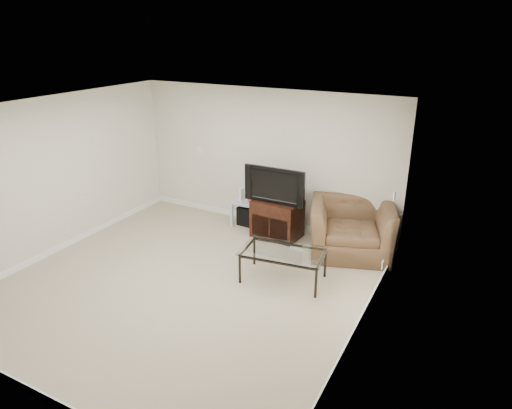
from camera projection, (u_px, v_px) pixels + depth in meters
The scene contains 18 objects.
floor at pixel (187, 283), 6.61m from camera, with size 5.00×5.00×0.00m, color tan.
ceiling at pixel (176, 110), 5.70m from camera, with size 5.00×5.00×0.00m, color white.
wall_back at pixel (265, 159), 8.22m from camera, with size 5.00×0.02×2.50m, color silver.
wall_left at pixel (54, 176), 7.24m from camera, with size 0.02×5.00×2.50m, color silver.
wall_right at pixel (365, 240), 5.08m from camera, with size 0.02×5.00×2.50m, color silver.
plate_back at pixel (200, 150), 8.82m from camera, with size 0.12×0.02×0.12m, color white.
plate_right_switch at pixel (394, 196), 6.40m from camera, with size 0.02×0.09×0.13m, color white.
plate_right_outlet at pixel (382, 265), 6.50m from camera, with size 0.02×0.08×0.12m, color white.
tv_stand at pixel (277, 219), 7.98m from camera, with size 0.81×0.56×0.67m, color black, non-canonical shape.
dvd_player at pixel (276, 208), 7.86m from camera, with size 0.48×0.34×0.07m, color black.
television at pixel (277, 184), 7.71m from camera, with size 1.01×0.20×0.63m, color black.
side_table at pixel (248, 212), 8.51m from camera, with size 0.50×0.50×0.48m, color #CEE4FA, non-canonical shape.
subwoofer at pixel (250, 215), 8.54m from camera, with size 0.36×0.36×0.36m, color black.
game_console at pixel (241, 194), 8.41m from camera, with size 0.05×0.16×0.22m, color white.
game_case at pixel (250, 196), 8.35m from camera, with size 0.05×0.14×0.19m, color #CC4C4C.
recliner at pixel (352, 220), 7.32m from camera, with size 1.31×0.85×1.14m, color brown.
coffee_table at pixel (283, 265), 6.62m from camera, with size 1.20×0.68×0.47m, color black, non-canonical shape.
remote at pixel (296, 249), 6.57m from camera, with size 0.19×0.05×0.02m, color #B2B2B7.
Camera 1 is at (3.56, -4.62, 3.47)m, focal length 32.00 mm.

